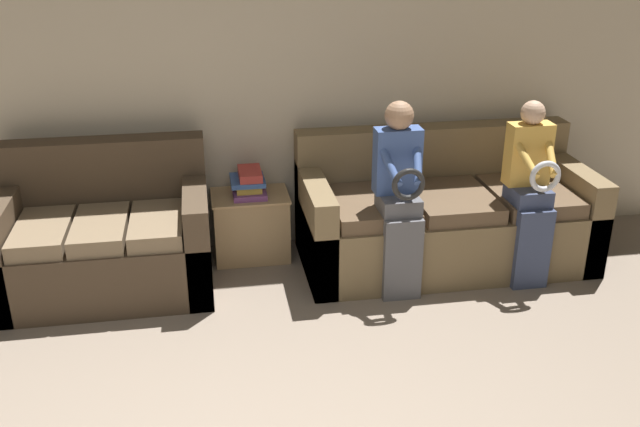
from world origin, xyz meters
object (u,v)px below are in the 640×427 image
object	(u,v)px
couch_main	(443,217)
child_left_seated	(400,191)
couch_side	(105,241)
book_stack	(249,183)
side_shelf	(251,225)
child_right_seated	(530,187)

from	to	relation	value
couch_main	child_left_seated	size ratio (longest dim) A/B	1.60
couch_side	book_stack	xyz separation A→B (m)	(1.00, 0.29, 0.24)
couch_main	child_left_seated	xyz separation A→B (m)	(-0.45, -0.38, 0.38)
couch_main	child_left_seated	bearing A→B (deg)	-139.66
side_shelf	child_left_seated	bearing A→B (deg)	-35.54
couch_side	side_shelf	world-z (taller)	couch_side
couch_side	book_stack	size ratio (longest dim) A/B	4.62
side_shelf	book_stack	size ratio (longest dim) A/B	1.85
couch_side	book_stack	bearing A→B (deg)	16.04
couch_main	book_stack	distance (m)	1.43
couch_side	child_right_seated	distance (m)	2.88
couch_main	book_stack	size ratio (longest dim) A/B	6.84
child_left_seated	child_right_seated	size ratio (longest dim) A/B	1.03
couch_side	side_shelf	bearing A→B (deg)	15.75
couch_main	couch_side	distance (m)	2.38
book_stack	side_shelf	bearing A→B (deg)	-55.56
child_right_seated	side_shelf	size ratio (longest dim) A/B	2.24
child_right_seated	book_stack	size ratio (longest dim) A/B	4.15
child_left_seated	side_shelf	xyz separation A→B (m)	(-0.93, 0.66, -0.46)
couch_main	side_shelf	bearing A→B (deg)	168.63
child_left_seated	child_right_seated	distance (m)	0.91
side_shelf	couch_side	bearing A→B (deg)	-164.25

